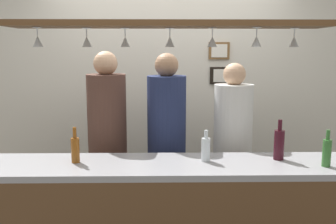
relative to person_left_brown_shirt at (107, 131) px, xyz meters
name	(u,v)px	position (x,y,z in m)	size (l,w,h in m)	color
back_wall	(166,94)	(0.53, 0.81, 0.23)	(4.40, 0.06, 2.60)	silver
bar_counter	(169,213)	(0.53, -0.79, -0.41)	(2.70, 0.55, 0.97)	#99999E
overhead_glass_rack	(169,24)	(0.53, -0.59, 0.88)	(2.20, 0.36, 0.04)	brown
hanging_wineglass_far_left	(38,41)	(-0.37, -0.62, 0.77)	(0.07, 0.07, 0.13)	silver
hanging_wineglass_left	(87,41)	(-0.05, -0.54, 0.77)	(0.07, 0.07, 0.13)	silver
hanging_wineglass_center_left	(125,41)	(0.22, -0.52, 0.77)	(0.07, 0.07, 0.13)	silver
hanging_wineglass_center	(170,41)	(0.54, -0.52, 0.77)	(0.07, 0.07, 0.13)	silver
hanging_wineglass_center_right	(212,41)	(0.83, -0.57, 0.77)	(0.07, 0.07, 0.13)	silver
hanging_wineglass_right	(256,41)	(1.13, -0.64, 0.77)	(0.07, 0.07, 0.13)	silver
hanging_wineglass_far_right	(294,41)	(1.42, -0.55, 0.77)	(0.07, 0.07, 0.13)	silver
person_left_brown_shirt	(107,131)	(0.00, 0.00, 0.00)	(0.34, 0.34, 1.76)	#2D334C
person_middle_navy_shirt	(167,132)	(0.52, 0.00, -0.01)	(0.34, 0.34, 1.75)	#2D334C
person_right_white_patterned_shirt	(233,138)	(1.11, 0.00, -0.07)	(0.34, 0.34, 1.66)	#2D334C
bottle_beer_amber_tall	(75,149)	(-0.14, -0.61, 0.00)	(0.06, 0.06, 0.26)	brown
bottle_beer_green_import	(327,152)	(1.63, -0.74, 0.01)	(0.06, 0.06, 0.26)	#336B2D
bottle_soda_clear	(206,149)	(0.80, -0.59, 0.00)	(0.06, 0.06, 0.23)	silver
bottle_wine_dark_red	(279,144)	(1.34, -0.56, 0.02)	(0.08, 0.08, 0.30)	#380F19
picture_frame_lower_pair	(224,76)	(1.15, 0.76, 0.43)	(0.30, 0.02, 0.18)	black
picture_frame_upper_small	(219,51)	(1.09, 0.76, 0.70)	(0.22, 0.02, 0.18)	brown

